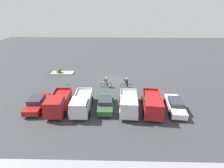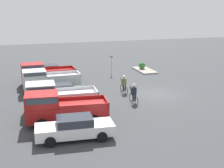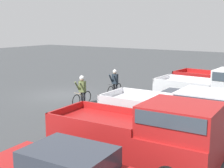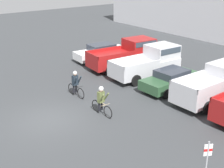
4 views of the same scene
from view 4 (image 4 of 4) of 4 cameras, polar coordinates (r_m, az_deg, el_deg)
The scene contains 9 objects.
ground_plane at distance 17.38m, azimuth -11.39°, elevation -6.37°, with size 80.00×80.00×0.00m, color #383A3D.
sedan_0 at distance 27.35m, azimuth -1.93°, elevation 5.86°, with size 2.15×4.90×1.43m.
pickup_truck_0 at distance 25.37m, azimuth 2.79°, elevation 5.63°, with size 2.69×5.76×2.22m.
pickup_truck_1 at distance 23.37m, azimuth 7.09°, elevation 4.15°, with size 2.46×5.49×2.25m.
sedan_1 at distance 21.20m, azimuth 10.82°, elevation 0.84°, with size 2.04×4.54×1.36m.
pickup_truck_2 at distance 20.02m, azimuth 18.22°, elevation 0.16°, with size 2.25×5.27×2.12m.
cyclist_0 at distance 17.25m, azimuth -1.96°, elevation -2.92°, with size 1.80×0.47×1.71m.
cyclist_1 at distance 19.79m, azimuth -6.69°, elevation 0.11°, with size 1.77×0.47×1.71m.
fire_lane_sign at distance 11.43m, azimuth 16.82°, elevation -14.16°, with size 0.16×0.28×2.42m.
Camera 4 is at (14.05, -6.53, 7.88)m, focal length 50.00 mm.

